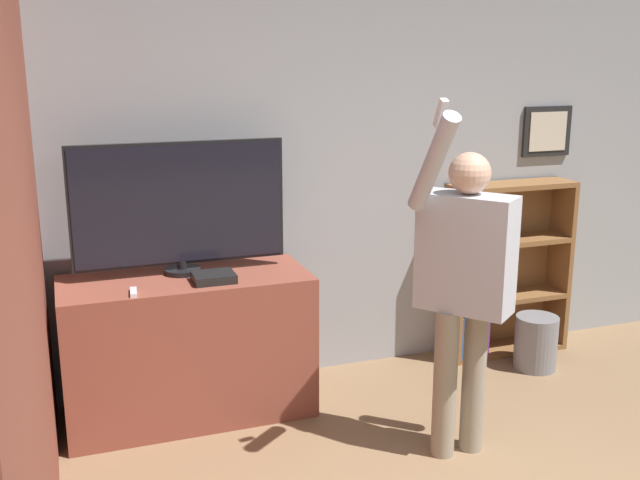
{
  "coord_description": "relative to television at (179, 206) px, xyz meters",
  "views": [
    {
      "loc": [
        -1.94,
        -1.9,
        2.18
      ],
      "look_at": [
        -0.6,
        1.85,
        1.18
      ],
      "focal_mm": 42.0,
      "sensor_mm": 36.0,
      "label": 1
    }
  ],
  "objects": [
    {
      "name": "television",
      "position": [
        0.0,
        0.0,
        0.0
      ],
      "size": [
        1.27,
        0.22,
        0.8
      ],
      "color": "black",
      "rests_on": "tv_ledge"
    },
    {
      "name": "waste_bin",
      "position": [
        2.42,
        -0.23,
        -1.1
      ],
      "size": [
        0.3,
        0.3,
        0.38
      ],
      "color": "gray",
      "rests_on": "ground_plane"
    },
    {
      "name": "remote_loose",
      "position": [
        -0.32,
        -0.31,
        -0.4
      ],
      "size": [
        0.05,
        0.14,
        0.02
      ],
      "color": "white",
      "rests_on": "tv_ledge"
    },
    {
      "name": "wall_side_brick",
      "position": [
        -0.82,
        -1.09,
        0.05
      ],
      "size": [
        0.06,
        4.35,
        2.7
      ],
      "color": "brown",
      "rests_on": "ground_plane"
    },
    {
      "name": "bookshelf",
      "position": [
        2.28,
        0.13,
        -0.66
      ],
      "size": [
        0.94,
        0.28,
        1.28
      ],
      "color": "brown",
      "rests_on": "ground_plane"
    },
    {
      "name": "game_console",
      "position": [
        0.14,
        -0.23,
        -0.39
      ],
      "size": [
        0.24,
        0.2,
        0.05
      ],
      "color": "black",
      "rests_on": "tv_ledge"
    },
    {
      "name": "tv_ledge",
      "position": [
        0.0,
        -0.09,
        -0.85
      ],
      "size": [
        1.47,
        0.63,
        0.88
      ],
      "color": "brown",
      "rests_on": "ground_plane"
    },
    {
      "name": "person",
      "position": [
        1.32,
        -1.05,
        -0.26
      ],
      "size": [
        0.64,
        0.58,
        1.97
      ],
      "rotation": [
        0.0,
        0.0,
        -0.9
      ],
      "color": "gray",
      "rests_on": "ground_plane"
    },
    {
      "name": "wall_back",
      "position": [
        1.27,
        0.31,
        0.06
      ],
      "size": [
        6.11,
        0.09,
        2.7
      ],
      "color": "#9EA3A8",
      "rests_on": "ground_plane"
    }
  ]
}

